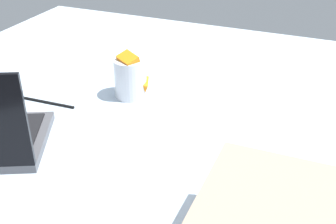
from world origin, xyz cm
name	(u,v)px	position (x,y,z in cm)	size (l,w,h in cm)	color
bed_mattress	(189,139)	(0.00, 0.00, 9.00)	(180.00, 140.00, 18.00)	silver
snack_cup	(131,77)	(18.06, -1.86, 23.86)	(10.09, 9.00, 13.21)	silver
charger_cable	(47,102)	(37.42, 11.10, 18.30)	(17.00, 0.60, 0.60)	black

